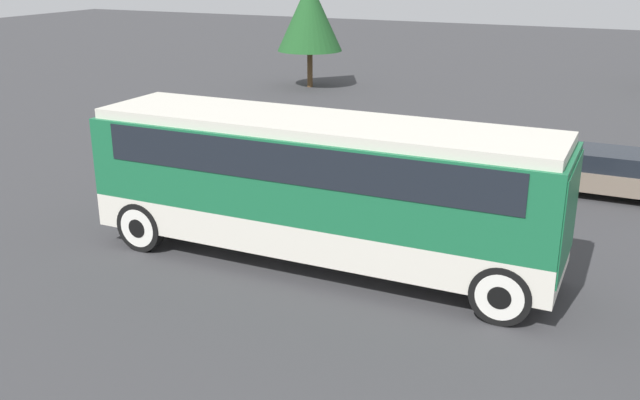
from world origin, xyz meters
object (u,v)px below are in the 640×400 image
Objects in this scene: parked_car_near at (337,169)px; parked_car_far at (612,173)px; tour_bus at (324,178)px; parked_car_mid at (456,153)px.

parked_car_far is at bearing 22.74° from parked_car_near.
tour_bus is 9.70m from parked_car_far.
parked_car_mid reaches higher than parked_car_near.
parked_car_mid is 1.00× the size of parked_car_far.
tour_bus is 2.22× the size of parked_car_near.
tour_bus is 8.08m from parked_car_mid.
parked_car_far is (5.51, 7.88, -1.33)m from tour_bus.
tour_bus is 2.43× the size of parked_car_mid.
tour_bus is 2.44× the size of parked_car_far.
parked_car_near is at bearing -157.26° from parked_car_far.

